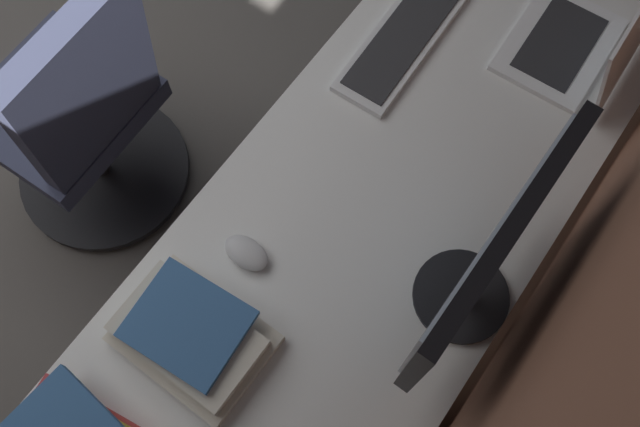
{
  "coord_description": "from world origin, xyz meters",
  "views": [
    {
      "loc": [
        0.29,
        2.25,
        2.12
      ],
      "look_at": [
        -0.08,
        1.98,
        0.95
      ],
      "focal_mm": 38.5,
      "sensor_mm": 36.0,
      "label": 1
    }
  ],
  "objects_px": {
    "monitor_primary": "(487,260)",
    "book_stack_far": "(191,335)",
    "drawer_pedestal": "(291,387)",
    "keyboard_main": "(402,39)",
    "laptop_leftmost": "(586,44)",
    "mouse_main": "(246,253)",
    "office_chair": "(82,121)"
  },
  "relations": [
    {
      "from": "monitor_primary",
      "to": "book_stack_far",
      "type": "distance_m",
      "value": 0.59
    },
    {
      "from": "monitor_primary",
      "to": "book_stack_far",
      "type": "xyz_separation_m",
      "value": [
        0.39,
        -0.39,
        -0.22
      ]
    },
    {
      "from": "drawer_pedestal",
      "to": "laptop_leftmost",
      "type": "distance_m",
      "value": 1.09
    },
    {
      "from": "drawer_pedestal",
      "to": "monitor_primary",
      "type": "distance_m",
      "value": 0.74
    },
    {
      "from": "drawer_pedestal",
      "to": "keyboard_main",
      "type": "bearing_deg",
      "value": -163.95
    },
    {
      "from": "drawer_pedestal",
      "to": "laptop_leftmost",
      "type": "xyz_separation_m",
      "value": [
        -0.99,
        0.14,
        0.44
      ]
    },
    {
      "from": "laptop_leftmost",
      "to": "mouse_main",
      "type": "relative_size",
      "value": 3.0
    },
    {
      "from": "drawer_pedestal",
      "to": "monitor_primary",
      "type": "bearing_deg",
      "value": 146.29
    },
    {
      "from": "drawer_pedestal",
      "to": "laptop_leftmost",
      "type": "bearing_deg",
      "value": 171.89
    },
    {
      "from": "keyboard_main",
      "to": "book_stack_far",
      "type": "relative_size",
      "value": 1.44
    },
    {
      "from": "drawer_pedestal",
      "to": "mouse_main",
      "type": "distance_m",
      "value": 0.47
    },
    {
      "from": "office_chair",
      "to": "keyboard_main",
      "type": "bearing_deg",
      "value": 129.91
    },
    {
      "from": "drawer_pedestal",
      "to": "keyboard_main",
      "type": "xyz_separation_m",
      "value": [
        -0.78,
        -0.22,
        0.39
      ]
    },
    {
      "from": "monitor_primary",
      "to": "office_chair",
      "type": "height_order",
      "value": "monitor_primary"
    },
    {
      "from": "laptop_leftmost",
      "to": "keyboard_main",
      "type": "bearing_deg",
      "value": -60.29
    },
    {
      "from": "keyboard_main",
      "to": "book_stack_far",
      "type": "height_order",
      "value": "book_stack_far"
    },
    {
      "from": "keyboard_main",
      "to": "book_stack_far",
      "type": "distance_m",
      "value": 0.85
    },
    {
      "from": "office_chair",
      "to": "drawer_pedestal",
      "type": "bearing_deg",
      "value": 75.27
    },
    {
      "from": "monitor_primary",
      "to": "office_chair",
      "type": "bearing_deg",
      "value": -85.24
    },
    {
      "from": "mouse_main",
      "to": "monitor_primary",
      "type": "bearing_deg",
      "value": 114.31
    },
    {
      "from": "monitor_primary",
      "to": "book_stack_far",
      "type": "relative_size",
      "value": 1.68
    },
    {
      "from": "monitor_primary",
      "to": "office_chair",
      "type": "distance_m",
      "value": 1.22
    },
    {
      "from": "monitor_primary",
      "to": "book_stack_far",
      "type": "height_order",
      "value": "monitor_primary"
    },
    {
      "from": "office_chair",
      "to": "book_stack_far",
      "type": "bearing_deg",
      "value": 67.07
    },
    {
      "from": "drawer_pedestal",
      "to": "book_stack_far",
      "type": "distance_m",
      "value": 0.46
    },
    {
      "from": "book_stack_far",
      "to": "monitor_primary",
      "type": "bearing_deg",
      "value": 134.83
    },
    {
      "from": "mouse_main",
      "to": "book_stack_far",
      "type": "height_order",
      "value": "book_stack_far"
    },
    {
      "from": "monitor_primary",
      "to": "laptop_leftmost",
      "type": "distance_m",
      "value": 0.7
    },
    {
      "from": "book_stack_far",
      "to": "office_chair",
      "type": "xyz_separation_m",
      "value": [
        -0.3,
        -0.7,
        -0.31
      ]
    },
    {
      "from": "book_stack_far",
      "to": "office_chair",
      "type": "bearing_deg",
      "value": -112.93
    },
    {
      "from": "drawer_pedestal",
      "to": "monitor_primary",
      "type": "relative_size",
      "value": 1.41
    },
    {
      "from": "laptop_leftmost",
      "to": "keyboard_main",
      "type": "xyz_separation_m",
      "value": [
        0.21,
        -0.37,
        -0.04
      ]
    }
  ]
}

